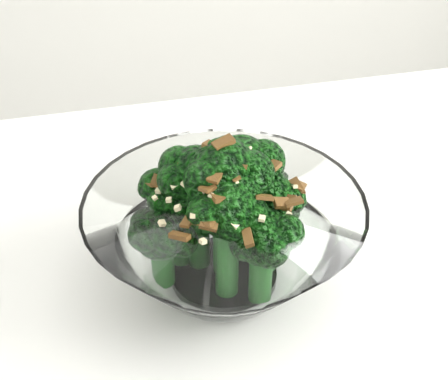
{
  "coord_description": "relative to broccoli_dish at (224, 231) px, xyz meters",
  "views": [
    {
      "loc": [
        0.17,
        -0.13,
        1.1
      ],
      "look_at": [
        0.2,
        0.23,
        0.84
      ],
      "focal_mm": 50.0,
      "sensor_mm": 36.0,
      "label": 1
    }
  ],
  "objects": [
    {
      "name": "broccoli_dish",
      "position": [
        0.0,
        0.0,
        0.0
      ],
      "size": [
        0.21,
        0.21,
        0.13
      ],
      "color": "white",
      "rests_on": "table"
    }
  ]
}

